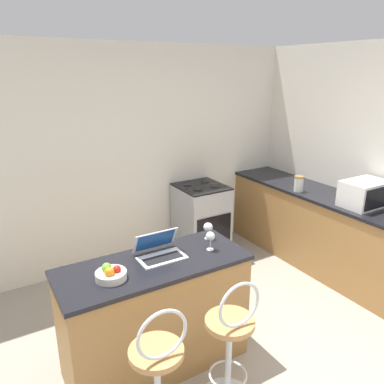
# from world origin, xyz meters

# --- Properties ---
(wall_back) EXTENTS (12.00, 0.06, 2.60)m
(wall_back) POSITION_xyz_m (0.00, 2.66, 1.30)
(wall_back) COLOR silver
(wall_back) RESTS_ON ground_plane
(breakfast_bar) EXTENTS (1.45, 0.59, 0.93)m
(breakfast_bar) POSITION_xyz_m (-0.58, 0.84, 0.46)
(breakfast_bar) COLOR #9E703D
(breakfast_bar) RESTS_ON ground_plane
(counter_right) EXTENTS (0.63, 3.16, 0.93)m
(counter_right) POSITION_xyz_m (1.84, 1.06, 0.46)
(counter_right) COLOR #9E703D
(counter_right) RESTS_ON ground_plane
(bar_stool_near) EXTENTS (0.40, 0.40, 1.03)m
(bar_stool_near) POSITION_xyz_m (-0.86, 0.23, 0.49)
(bar_stool_near) COLOR silver
(bar_stool_near) RESTS_ON ground_plane
(bar_stool_far) EXTENTS (0.40, 0.40, 1.03)m
(bar_stool_far) POSITION_xyz_m (-0.31, 0.23, 0.49)
(bar_stool_far) COLOR silver
(bar_stool_far) RESTS_ON ground_plane
(laptop) EXTENTS (0.36, 0.27, 0.19)m
(laptop) POSITION_xyz_m (-0.50, 0.91, 0.98)
(laptop) COLOR silver
(laptop) RESTS_ON breakfast_bar
(microwave) EXTENTS (0.48, 0.33, 0.27)m
(microwave) POSITION_xyz_m (1.85, 0.82, 1.06)
(microwave) COLOR white
(microwave) RESTS_ON counter_right
(stove_range) EXTENTS (0.57, 0.61, 0.93)m
(stove_range) POSITION_xyz_m (0.76, 2.31, 0.46)
(stove_range) COLOR #9EA3A8
(stove_range) RESTS_ON ground_plane
(fruit_bowl) EXTENTS (0.21, 0.21, 0.11)m
(fruit_bowl) POSITION_xyz_m (-0.93, 0.78, 0.96)
(fruit_bowl) COLOR silver
(fruit_bowl) RESTS_ON breakfast_bar
(storage_jar) EXTENTS (0.11, 0.11, 0.19)m
(storage_jar) POSITION_xyz_m (1.63, 1.53, 1.02)
(storage_jar) COLOR silver
(storage_jar) RESTS_ON counter_right
(wine_glass_short) EXTENTS (0.08, 0.08, 0.15)m
(wine_glass_short) POSITION_xyz_m (-0.01, 0.98, 1.03)
(wine_glass_short) COLOR silver
(wine_glass_short) RESTS_ON breakfast_bar
(wine_glass_tall) EXTENTS (0.07, 0.07, 0.16)m
(wine_glass_tall) POSITION_xyz_m (-0.10, 0.80, 1.04)
(wine_glass_tall) COLOR silver
(wine_glass_tall) RESTS_ON breakfast_bar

